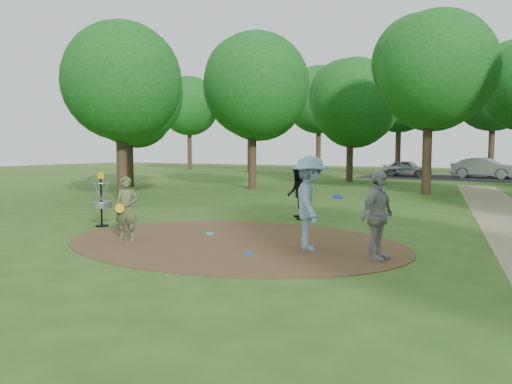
% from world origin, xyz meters
% --- Properties ---
extents(ground, '(100.00, 100.00, 0.00)m').
position_xyz_m(ground, '(0.00, 0.00, 0.00)').
color(ground, '#2D5119').
rests_on(ground, ground).
extents(dirt_clearing, '(8.40, 8.40, 0.02)m').
position_xyz_m(dirt_clearing, '(0.00, 0.00, 0.01)').
color(dirt_clearing, '#47301C').
rests_on(dirt_clearing, ground).
extents(parking_lot, '(14.00, 8.00, 0.01)m').
position_xyz_m(parking_lot, '(2.00, 30.00, 0.00)').
color(parking_lot, black).
rests_on(parking_lot, ground).
extents(player_observer_with_disc, '(0.67, 0.57, 1.55)m').
position_xyz_m(player_observer_with_disc, '(-2.30, -1.08, 0.78)').
color(player_observer_with_disc, '#505D35').
rests_on(player_observer_with_disc, ground).
extents(player_throwing_with_disc, '(1.43, 1.54, 2.07)m').
position_xyz_m(player_throwing_with_disc, '(1.97, -0.01, 1.03)').
color(player_throwing_with_disc, '#81A2C1').
rests_on(player_throwing_with_disc, ground).
extents(player_walking_with_disc, '(0.94, 1.01, 1.65)m').
position_xyz_m(player_walking_with_disc, '(-0.13, 4.23, 0.82)').
color(player_walking_with_disc, black).
rests_on(player_walking_with_disc, ground).
extents(player_waiting_with_disc, '(0.71, 1.13, 1.80)m').
position_xyz_m(player_waiting_with_disc, '(3.53, -0.34, 0.90)').
color(player_waiting_with_disc, '#969799').
rests_on(player_waiting_with_disc, ground).
extents(disc_ground_cyan, '(0.22, 0.22, 0.02)m').
position_xyz_m(disc_ground_cyan, '(-1.04, 0.61, 0.03)').
color(disc_ground_cyan, '#1ABED0').
rests_on(disc_ground_cyan, dirt_clearing).
extents(disc_ground_blue, '(0.22, 0.22, 0.02)m').
position_xyz_m(disc_ground_blue, '(0.99, -1.01, 0.03)').
color(disc_ground_blue, blue).
rests_on(disc_ground_blue, dirt_clearing).
extents(car_left, '(3.91, 2.01, 1.27)m').
position_xyz_m(car_left, '(-1.91, 30.49, 0.64)').
color(car_left, '#A0A2A7').
rests_on(car_left, ground).
extents(car_right, '(4.86, 2.51, 1.52)m').
position_xyz_m(car_right, '(3.70, 30.45, 0.76)').
color(car_right, '#9FA2A6').
rests_on(car_right, ground).
extents(disc_golf_basket, '(0.63, 0.63, 1.54)m').
position_xyz_m(disc_golf_basket, '(-4.50, 0.30, 0.87)').
color(disc_golf_basket, black).
rests_on(disc_golf_basket, ground).
extents(tree_ring, '(37.28, 45.19, 8.98)m').
position_xyz_m(tree_ring, '(3.02, 8.35, 5.19)').
color(tree_ring, '#332316').
rests_on(tree_ring, ground).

